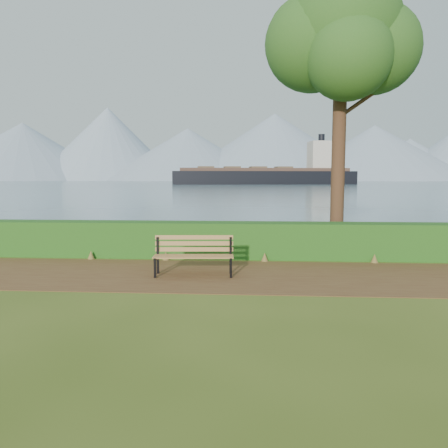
{
  "coord_description": "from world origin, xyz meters",
  "views": [
    {
      "loc": [
        1.3,
        -9.6,
        2.24
      ],
      "look_at": [
        0.56,
        1.2,
        1.1
      ],
      "focal_mm": 35.0,
      "sensor_mm": 36.0,
      "label": 1
    }
  ],
  "objects": [
    {
      "name": "mountains",
      "position": [
        -9.17,
        406.05,
        27.7
      ],
      "size": [
        585.0,
        190.0,
        70.0
      ],
      "color": "#7F93A9",
      "rests_on": "ground"
    },
    {
      "name": "hedge",
      "position": [
        0.0,
        2.6,
        0.5
      ],
      "size": [
        32.0,
        0.85,
        1.0
      ],
      "primitive_type": "cube",
      "color": "#204E16",
      "rests_on": "ground"
    },
    {
      "name": "water",
      "position": [
        0.0,
        260.0,
        0.01
      ],
      "size": [
        700.0,
        510.0,
        0.0
      ],
      "primitive_type": "cube",
      "color": "slate",
      "rests_on": "ground"
    },
    {
      "name": "tree",
      "position": [
        3.75,
        3.51,
        6.28
      ],
      "size": [
        4.39,
        3.69,
        8.45
      ],
      "rotation": [
        0.0,
        0.0,
        -0.33
      ],
      "color": "#3C2318",
      "rests_on": "ground"
    },
    {
      "name": "bench",
      "position": [
        -0.08,
        0.27,
        0.53
      ],
      "size": [
        1.86,
        0.66,
        0.91
      ],
      "rotation": [
        0.0,
        0.0,
        0.07
      ],
      "color": "black",
      "rests_on": "ground"
    },
    {
      "name": "ground",
      "position": [
        0.0,
        0.0,
        0.0
      ],
      "size": [
        140.0,
        140.0,
        0.0
      ],
      "primitive_type": "plane",
      "color": "#3F5418",
      "rests_on": "ground"
    },
    {
      "name": "cargo_ship",
      "position": [
        7.22,
        151.18,
        3.0
      ],
      "size": [
        67.15,
        21.42,
        20.14
      ],
      "rotation": [
        0.0,
        0.0,
        0.17
      ],
      "color": "black",
      "rests_on": "ground"
    },
    {
      "name": "path",
      "position": [
        0.0,
        0.3,
        0.01
      ],
      "size": [
        40.0,
        3.4,
        0.01
      ],
      "primitive_type": "cube",
      "color": "brown",
      "rests_on": "ground"
    }
  ]
}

